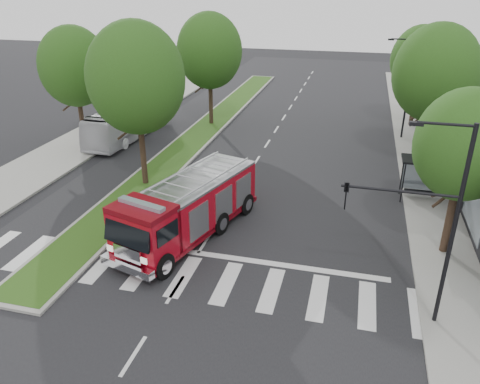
{
  "coord_description": "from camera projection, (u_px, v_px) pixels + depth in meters",
  "views": [
    {
      "loc": [
        6.8,
        -19.26,
        12.2
      ],
      "look_at": [
        1.17,
        2.62,
        1.8
      ],
      "focal_mm": 35.0,
      "sensor_mm": 36.0,
      "label": 1
    }
  ],
  "objects": [
    {
      "name": "tree_median_near",
      "position": [
        136.0,
        78.0,
        27.38
      ],
      "size": [
        5.8,
        5.8,
        10.16
      ],
      "color": "black",
      "rests_on": "ground"
    },
    {
      "name": "bus_shelter",
      "position": [
        429.0,
        168.0,
        27.37
      ],
      "size": [
        3.2,
        1.6,
        2.61
      ],
      "color": "black",
      "rests_on": "ground"
    },
    {
      "name": "tree_right_near",
      "position": [
        465.0,
        145.0,
        20.44
      ],
      "size": [
        4.4,
        4.4,
        8.05
      ],
      "color": "black",
      "rests_on": "ground"
    },
    {
      "name": "streetlight_right_near",
      "position": [
        430.0,
        213.0,
        16.38
      ],
      "size": [
        4.08,
        0.22,
        8.0
      ],
      "color": "black",
      "rests_on": "ground"
    },
    {
      "name": "city_bus",
      "position": [
        128.0,
        120.0,
        38.57
      ],
      "size": [
        2.83,
        10.55,
        2.92
      ],
      "primitive_type": "imported",
      "rotation": [
        0.0,
        0.0,
        -0.04
      ],
      "color": "silver",
      "rests_on": "ground"
    },
    {
      "name": "tree_right_mid",
      "position": [
        436.0,
        73.0,
        30.59
      ],
      "size": [
        5.6,
        5.6,
        9.72
      ],
      "color": "black",
      "rests_on": "ground"
    },
    {
      "name": "sidewalk_right",
      "position": [
        443.0,
        188.0,
        29.52
      ],
      "size": [
        5.0,
        80.0,
        0.15
      ],
      "primitive_type": "cube",
      "color": "gray",
      "rests_on": "ground"
    },
    {
      "name": "sidewalk_left",
      "position": [
        65.0,
        152.0,
        35.64
      ],
      "size": [
        5.0,
        80.0,
        0.15
      ],
      "primitive_type": "cube",
      "color": "gray",
      "rests_on": "ground"
    },
    {
      "name": "tree_left_mid",
      "position": [
        74.0,
        67.0,
        34.74
      ],
      "size": [
        5.2,
        5.2,
        9.16
      ],
      "color": "black",
      "rests_on": "ground"
    },
    {
      "name": "fire_engine",
      "position": [
        189.0,
        208.0,
        23.68
      ],
      "size": [
        5.35,
        9.85,
        3.27
      ],
      "rotation": [
        0.0,
        0.0,
        -0.29
      ],
      "color": "#61050E",
      "rests_on": "ground"
    },
    {
      "name": "tree_median_far",
      "position": [
        209.0,
        51.0,
        39.83
      ],
      "size": [
        5.6,
        5.6,
        9.72
      ],
      "color": "black",
      "rests_on": "ground"
    },
    {
      "name": "median",
      "position": [
        204.0,
        130.0,
        40.75
      ],
      "size": [
        3.0,
        50.0,
        0.15
      ],
      "color": "gray",
      "rests_on": "ground"
    },
    {
      "name": "tree_right_far",
      "position": [
        420.0,
        60.0,
        39.66
      ],
      "size": [
        5.0,
        5.0,
        8.73
      ],
      "color": "black",
      "rests_on": "ground"
    },
    {
      "name": "ground",
      "position": [
        205.0,
        243.0,
        23.59
      ],
      "size": [
        140.0,
        140.0,
        0.0
      ],
      "primitive_type": "plane",
      "color": "black",
      "rests_on": "ground"
    },
    {
      "name": "streetlight_right_far",
      "position": [
        407.0,
        85.0,
        36.97
      ],
      "size": [
        2.11,
        0.2,
        8.0
      ],
      "color": "black",
      "rests_on": "ground"
    }
  ]
}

